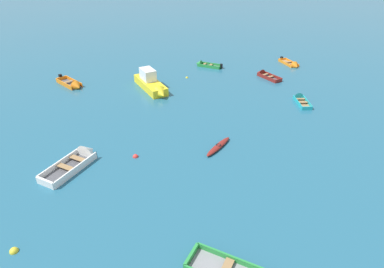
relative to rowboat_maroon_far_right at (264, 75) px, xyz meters
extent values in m
cube|color=#288C3D|center=(-7.95, -23.14, 0.03)|extent=(3.22, 2.02, 0.39)
cube|color=#288C3D|center=(-9.89, -22.75, 0.03)|extent=(0.81, 1.20, 0.39)
cube|color=#4C4C51|center=(0.36, -0.68, -0.12)|extent=(2.00, 2.72, 0.09)
cube|color=maroon|center=(-0.05, -0.90, 0.02)|extent=(1.33, 2.43, 0.37)
cube|color=maroon|center=(0.77, -0.46, 0.02)|extent=(1.33, 2.43, 0.37)
cube|color=maroon|center=(1.00, -1.88, 0.02)|extent=(0.85, 0.51, 0.37)
cone|color=maroon|center=(-0.31, 0.58, 0.04)|extent=(1.08, 0.97, 0.89)
cube|color=#937047|center=(0.43, -0.80, 0.09)|extent=(0.87, 0.64, 0.03)
cube|color=#937047|center=(0.05, -0.10, 0.09)|extent=(0.87, 0.64, 0.03)
cube|color=#4C4C51|center=(-20.35, -0.60, -0.11)|extent=(2.79, 2.99, 0.11)
cube|color=orange|center=(-19.93, -0.23, 0.05)|extent=(2.15, 2.45, 0.43)
cube|color=orange|center=(-20.77, -0.97, 0.05)|extent=(2.15, 2.45, 0.43)
cube|color=orange|center=(-21.40, 0.60, 0.05)|extent=(0.90, 0.80, 0.43)
cone|color=orange|center=(-19.26, -1.85, 0.07)|extent=(1.29, 1.25, 1.07)
cube|color=#937047|center=(-20.46, -0.48, 0.14)|extent=(0.97, 0.91, 0.03)
cube|color=black|center=(-21.48, 0.70, 0.20)|extent=(0.41, 0.41, 0.60)
cube|color=#4C4C51|center=(-17.04, -15.29, -0.10)|extent=(2.94, 3.64, 0.12)
cube|color=white|center=(-17.63, -14.92, 0.08)|extent=(1.99, 3.12, 0.48)
cube|color=white|center=(-16.45, -15.65, 0.08)|extent=(1.99, 3.12, 0.48)
cube|color=white|center=(-18.00, -16.82, 0.08)|extent=(1.23, 0.84, 0.48)
cone|color=white|center=(-16.04, -13.68, 0.10)|extent=(1.57, 1.41, 1.33)
cube|color=#937047|center=(-17.14, -15.45, 0.17)|extent=(1.25, 0.98, 0.03)
cube|color=#937047|center=(-16.58, -14.55, 0.17)|extent=(1.25, 0.98, 0.03)
cube|color=#99754C|center=(1.45, -7.13, -0.12)|extent=(0.96, 2.45, 0.08)
cube|color=teal|center=(1.01, -7.11, 0.01)|extent=(0.19, 2.51, 0.33)
cube|color=teal|center=(1.90, -7.16, 0.01)|extent=(0.19, 2.51, 0.33)
cube|color=teal|center=(1.39, -8.39, 0.01)|extent=(0.87, 0.14, 0.33)
cone|color=teal|center=(1.52, -5.83, 0.02)|extent=(0.88, 0.62, 0.85)
cube|color=#937047|center=(1.44, -7.27, 0.07)|extent=(0.81, 0.30, 0.03)
cube|color=#937047|center=(1.48, -6.53, 0.07)|extent=(0.81, 0.30, 0.03)
cube|color=yellow|center=(-12.11, -2.34, 0.22)|extent=(3.45, 5.30, 0.77)
cone|color=yellow|center=(-11.06, -4.78, 0.26)|extent=(1.60, 1.45, 1.30)
cube|color=white|center=(-12.32, -1.87, 1.14)|extent=(1.75, 2.13, 1.07)
cube|color=black|center=(-11.99, -2.62, 1.36)|extent=(1.02, 0.56, 0.47)
cube|color=gray|center=(-5.44, 3.61, -0.12)|extent=(2.63, 1.97, 0.09)
cube|color=#288C3D|center=(-5.66, 3.22, 0.01)|extent=(2.35, 1.34, 0.35)
cube|color=#288C3D|center=(-5.23, 4.00, 0.01)|extent=(2.35, 1.34, 0.35)
cube|color=#288C3D|center=(-4.28, 2.97, 0.01)|extent=(0.50, 0.81, 0.35)
cone|color=#288C3D|center=(-6.66, 4.28, 0.03)|extent=(0.95, 1.04, 0.86)
cube|color=#937047|center=(-5.32, 3.55, 0.08)|extent=(0.63, 0.83, 0.03)
cube|color=#937047|center=(-6.00, 3.92, 0.08)|extent=(0.63, 0.83, 0.03)
cube|color=black|center=(-4.18, 2.92, 0.13)|extent=(0.33, 0.32, 0.49)
ellipsoid|color=maroon|center=(-7.18, -13.63, -0.03)|extent=(2.27, 2.59, 0.27)
torus|color=black|center=(-7.18, -13.63, 0.09)|extent=(0.51, 0.51, 0.06)
cube|color=#99754C|center=(4.04, 3.79, -0.13)|extent=(1.59, 2.78, 0.07)
cube|color=orange|center=(4.53, 3.92, -0.02)|extent=(0.76, 2.67, 0.29)
cube|color=orange|center=(3.55, 3.66, -0.02)|extent=(0.76, 2.67, 0.29)
cube|color=orange|center=(3.69, 5.11, -0.02)|extent=(0.99, 0.36, 0.29)
cone|color=orange|center=(4.40, 2.41, 0.00)|extent=(1.10, 0.86, 0.97)
cube|color=#937047|center=(4.00, 3.93, 0.04)|extent=(0.95, 0.51, 0.03)
cube|color=#937047|center=(4.21, 3.15, 0.04)|extent=(0.95, 0.51, 0.03)
cube|color=black|center=(3.66, 5.22, 0.09)|extent=(0.32, 0.31, 0.41)
sphere|color=yellow|center=(-8.32, 0.26, -0.16)|extent=(0.28, 0.28, 0.28)
sphere|color=red|center=(-12.91, -14.21, -0.16)|extent=(0.38, 0.38, 0.38)
sphere|color=yellow|center=(-18.11, -21.57, -0.16)|extent=(0.41, 0.41, 0.41)
camera|label=1|loc=(-10.74, -32.63, 12.31)|focal=30.53mm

